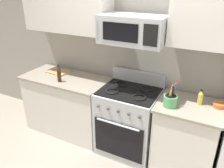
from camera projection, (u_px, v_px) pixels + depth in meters
wall_back at (142, 54)px, 3.11m from camera, size 8.00×0.10×2.60m
counter_left at (68, 104)px, 3.57m from camera, size 1.29×0.65×0.91m
range_oven at (129, 120)px, 3.13m from camera, size 0.76×0.69×1.09m
counter_right at (185, 137)px, 2.82m from camera, size 0.74×0.65×0.91m
microwave at (133, 30)px, 2.65m from camera, size 0.78×0.44×0.33m
upper_cabinets_left at (66, 3)px, 3.10m from camera, size 1.28×0.34×0.76m
upper_cabinets_right at (208, 10)px, 2.35m from camera, size 0.73×0.34×0.76m
utensil_crock at (170, 100)px, 2.58m from camera, size 0.16×0.16×0.33m
cutting_board at (58, 72)px, 3.56m from camera, size 0.33×0.24×0.02m
bottle_soy at (59, 74)px, 3.20m from camera, size 0.05×0.05×0.25m
bottle_oil at (200, 98)px, 2.62m from camera, size 0.06×0.06×0.18m
prep_bowl at (219, 105)px, 2.58m from camera, size 0.14×0.14×0.05m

